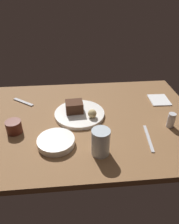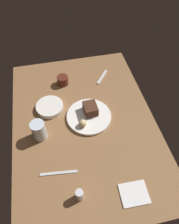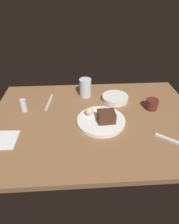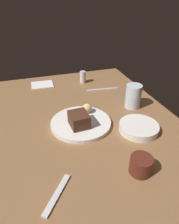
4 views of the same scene
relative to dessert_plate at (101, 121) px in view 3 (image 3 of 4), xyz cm
name	(u,v)px [view 3 (image 3 of 4)]	position (x,y,z in cm)	size (l,w,h in cm)	color
dining_table	(95,120)	(3.08, -3.45, -2.41)	(120.00, 84.00, 3.00)	brown
dessert_plate	(101,121)	(0.00, 0.00, 0.00)	(26.89, 26.89, 1.82)	white
chocolate_cake_slice	(106,117)	(-2.65, 1.49, 3.84)	(9.13, 7.70, 5.86)	#472819
bread_roll	(89,111)	(6.36, -4.91, 3.16)	(4.50, 4.50, 4.50)	#DBC184
salt_shaker	(24,105)	(44.86, -13.98, 2.82)	(3.82, 3.82, 7.56)	silver
water_glass	(85,88)	(7.32, -29.53, 5.12)	(7.87, 7.87, 12.06)	silver
side_bowl	(115,98)	(-11.77, -22.41, 0.66)	(16.87, 16.87, 3.13)	white
coffee_cup	(152,104)	(-32.13, -11.41, 2.18)	(7.50, 7.50, 6.17)	#562319
dessert_spoon	(170,140)	(-32.59, 16.59, -0.56)	(15.00, 1.80, 0.70)	silver
butter_knife	(49,102)	(31.09, -22.28, -0.66)	(19.00, 1.40, 0.50)	silver
folded_napkin	(6,140)	(48.79, 11.60, -0.61)	(11.25, 13.26, 0.60)	white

